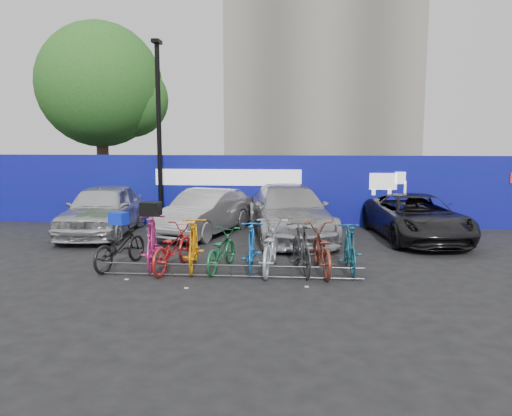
# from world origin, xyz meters

# --- Properties ---
(ground) EXTENTS (100.00, 100.00, 0.00)m
(ground) POSITION_xyz_m (0.00, 0.00, 0.00)
(ground) COLOR black
(ground) RESTS_ON ground
(hoarding) EXTENTS (22.00, 0.18, 2.40)m
(hoarding) POSITION_xyz_m (0.01, 6.00, 1.20)
(hoarding) COLOR navy
(hoarding) RESTS_ON ground
(tree) EXTENTS (5.40, 5.20, 7.80)m
(tree) POSITION_xyz_m (-6.77, 10.06, 5.07)
(tree) COLOR #382314
(tree) RESTS_ON ground
(lamppost) EXTENTS (0.25, 0.50, 6.11)m
(lamppost) POSITION_xyz_m (-3.20, 5.40, 3.27)
(lamppost) COLOR black
(lamppost) RESTS_ON ground
(bike_rack) EXTENTS (5.60, 0.03, 0.30)m
(bike_rack) POSITION_xyz_m (-0.00, -0.60, 0.16)
(bike_rack) COLOR #595B60
(bike_rack) RESTS_ON ground
(car_0) EXTENTS (2.23, 4.77, 1.58)m
(car_0) POSITION_xyz_m (-4.61, 3.92, 0.79)
(car_0) COLOR silver
(car_0) RESTS_ON ground
(car_1) EXTENTS (2.69, 4.46, 1.39)m
(car_1) POSITION_xyz_m (-1.46, 4.20, 0.69)
(car_1) COLOR #A7A6AB
(car_1) RESTS_ON ground
(car_2) EXTENTS (3.14, 5.67, 1.55)m
(car_2) POSITION_xyz_m (1.13, 4.05, 0.78)
(car_2) COLOR #ADACB1
(car_2) RESTS_ON ground
(car_3) EXTENTS (2.74, 4.98, 1.32)m
(car_3) POSITION_xyz_m (4.87, 3.99, 0.66)
(car_3) COLOR black
(car_3) RESTS_ON ground
(bike_0) EXTENTS (1.15, 2.04, 1.02)m
(bike_0) POSITION_xyz_m (-2.69, 0.08, 0.51)
(bike_0) COLOR black
(bike_0) RESTS_ON ground
(bike_1) EXTENTS (0.96, 2.09, 1.21)m
(bike_1) POSITION_xyz_m (-1.95, 0.16, 0.61)
(bike_1) COLOR #C22B7C
(bike_1) RESTS_ON ground
(bike_2) EXTENTS (1.05, 2.06, 1.03)m
(bike_2) POSITION_xyz_m (-1.42, -0.04, 0.52)
(bike_2) COLOR #B01D1E
(bike_2) RESTS_ON ground
(bike_3) EXTENTS (0.78, 1.98, 1.16)m
(bike_3) POSITION_xyz_m (-0.95, 0.05, 0.58)
(bike_3) COLOR orange
(bike_3) RESTS_ON ground
(bike_4) EXTENTS (0.93, 1.83, 0.91)m
(bike_4) POSITION_xyz_m (-0.33, 0.07, 0.46)
(bike_4) COLOR #186837
(bike_4) RESTS_ON ground
(bike_5) EXTENTS (0.60, 1.82, 1.08)m
(bike_5) POSITION_xyz_m (0.36, 0.12, 0.54)
(bike_5) COLOR blue
(bike_5) RESTS_ON ground
(bike_6) EXTENTS (0.85, 2.13, 1.10)m
(bike_6) POSITION_xyz_m (0.78, 0.05, 0.55)
(bike_6) COLOR #B0B3B8
(bike_6) RESTS_ON ground
(bike_7) EXTENTS (0.89, 1.93, 1.12)m
(bike_7) POSITION_xyz_m (1.49, -0.03, 0.56)
(bike_7) COLOR #28282A
(bike_7) RESTS_ON ground
(bike_8) EXTENTS (0.96, 2.09, 1.06)m
(bike_8) POSITION_xyz_m (1.92, 0.02, 0.53)
(bike_8) COLOR maroon
(bike_8) RESTS_ON ground
(bike_9) EXTENTS (0.56, 1.80, 1.08)m
(bike_9) POSITION_xyz_m (2.57, 0.14, 0.54)
(bike_9) COLOR #145165
(bike_9) RESTS_ON ground
(cargo_crate) EXTENTS (0.46, 0.40, 0.27)m
(cargo_crate) POSITION_xyz_m (-2.69, 0.08, 1.15)
(cargo_crate) COLOR #0D27D1
(cargo_crate) RESTS_ON bike_0
(cargo_topcase) EXTENTS (0.44, 0.40, 0.31)m
(cargo_topcase) POSITION_xyz_m (-1.95, 0.16, 1.37)
(cargo_topcase) COLOR black
(cargo_topcase) RESTS_ON bike_1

